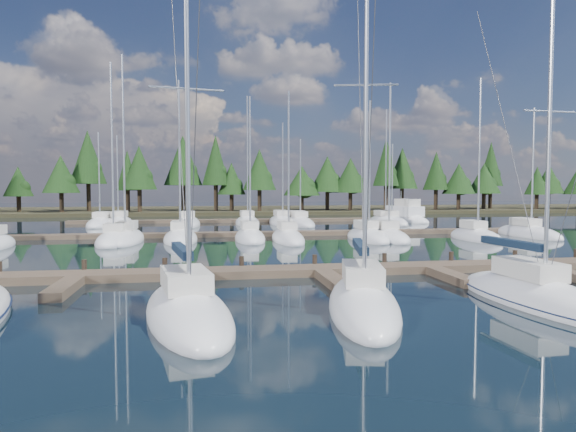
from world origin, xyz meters
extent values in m
plane|color=black|center=(0.00, 30.00, 0.00)|extent=(260.00, 260.00, 0.00)
cube|color=#322E1B|center=(0.00, 90.00, 0.30)|extent=(220.00, 30.00, 0.60)
cube|color=brown|center=(0.00, 18.00, 0.20)|extent=(44.00, 2.00, 0.40)
cube|color=brown|center=(-12.00, 15.00, 0.20)|extent=(0.90, 4.00, 0.40)
cube|color=brown|center=(-6.00, 15.00, 0.20)|extent=(0.90, 4.00, 0.40)
cube|color=brown|center=(0.00, 15.00, 0.20)|extent=(0.90, 4.00, 0.40)
cube|color=brown|center=(6.00, 15.00, 0.20)|extent=(0.90, 4.00, 0.40)
cube|color=brown|center=(12.00, 15.00, 0.20)|extent=(0.90, 4.00, 0.40)
cylinder|color=#2E231A|center=(-16.00, 19.00, 0.45)|extent=(0.26, 0.26, 0.90)
cylinder|color=#2E231A|center=(-12.00, 19.00, 0.45)|extent=(0.26, 0.26, 0.90)
cylinder|color=#2E231A|center=(-8.00, 19.00, 0.45)|extent=(0.26, 0.26, 0.90)
cylinder|color=#2E231A|center=(-4.00, 19.00, 0.45)|extent=(0.26, 0.26, 0.90)
cylinder|color=#2E231A|center=(0.00, 19.00, 0.45)|extent=(0.26, 0.26, 0.90)
cylinder|color=#2E231A|center=(4.00, 19.00, 0.45)|extent=(0.26, 0.26, 0.90)
cylinder|color=#2E231A|center=(8.00, 19.00, 0.45)|extent=(0.26, 0.26, 0.90)
cylinder|color=#2E231A|center=(12.00, 19.00, 0.45)|extent=(0.26, 0.26, 0.90)
cylinder|color=#2E231A|center=(16.00, 19.00, 0.45)|extent=(0.26, 0.26, 0.90)
cube|color=brown|center=(0.00, 40.00, 0.20)|extent=(50.00, 1.80, 0.40)
cube|color=brown|center=(0.00, 60.00, 0.20)|extent=(46.00, 1.80, 0.40)
ellipsoid|color=white|center=(-6.56, 9.41, 0.15)|extent=(4.10, 8.95, 1.90)
cube|color=beige|center=(-6.63, 9.83, 1.35)|extent=(1.93, 2.97, 0.70)
cylinder|color=silver|center=(-6.49, 8.98, 7.16)|extent=(0.18, 0.18, 12.33)
cylinder|color=silver|center=(-6.80, 10.85, 2.10)|extent=(0.74, 3.76, 0.12)
cube|color=#122032|center=(-6.80, 10.85, 2.25)|extent=(0.94, 3.63, 0.30)
cylinder|color=silver|center=(-6.49, 8.98, 7.78)|extent=(2.43, 0.47, 0.07)
cylinder|color=#3F3F44|center=(-6.18, 7.15, 7.01)|extent=(0.64, 3.69, 12.63)
cylinder|color=#3F3F44|center=(-6.86, 11.24, 7.01)|extent=(0.78, 4.54, 12.64)
ellipsoid|color=white|center=(-0.23, 9.67, 0.15)|extent=(4.37, 9.14, 1.90)
cube|color=beige|center=(-0.14, 10.10, 1.35)|extent=(1.96, 3.05, 0.70)
cylinder|color=silver|center=(-0.33, 9.24, 7.50)|extent=(0.19, 0.19, 13.00)
cylinder|color=silver|center=(0.10, 11.13, 2.10)|extent=(0.97, 3.81, 0.12)
cube|color=#122032|center=(0.10, 11.13, 2.25)|extent=(1.15, 3.68, 0.30)
cylinder|color=silver|center=(-0.33, 9.24, 8.15)|extent=(2.21, 0.56, 0.07)
cylinder|color=#3F3F44|center=(-0.74, 7.40, 7.35)|extent=(0.87, 3.73, 13.31)
cylinder|color=#3F3F44|center=(0.18, 11.52, 7.35)|extent=(1.06, 4.59, 13.31)
ellipsoid|color=white|center=(6.72, 9.59, 0.15)|extent=(2.98, 9.24, 1.90)
cube|color=beige|center=(6.70, 10.04, 1.35)|extent=(1.52, 2.99, 0.70)
cylinder|color=silver|center=(6.75, 9.13, 6.81)|extent=(0.17, 0.17, 11.62)
cylinder|color=silver|center=(6.63, 11.13, 2.10)|extent=(0.35, 4.01, 0.12)
cube|color=#122032|center=(6.63, 11.13, 2.25)|extent=(0.57, 3.84, 0.30)
cylinder|color=silver|center=(6.75, 9.13, 7.39)|extent=(2.21, 0.20, 0.07)
cylinder|color=#3F3F44|center=(6.61, 11.54, 6.66)|extent=(0.31, 4.85, 11.93)
ellipsoid|color=#0B1637|center=(6.72, 9.59, 0.22)|extent=(3.10, 9.61, 0.18)
ellipsoid|color=white|center=(-13.11, 34.94, 0.15)|extent=(2.77, 7.57, 1.90)
cube|color=beige|center=(-13.11, 35.32, 1.35)|extent=(1.52, 2.42, 0.70)
cylinder|color=silver|center=(-13.11, 34.56, 7.74)|extent=(0.16, 0.16, 13.48)
ellipsoid|color=white|center=(-12.44, 36.54, 0.15)|extent=(2.76, 9.78, 1.90)
cube|color=beige|center=(-12.44, 37.03, 1.35)|extent=(1.52, 3.13, 0.70)
cylinder|color=silver|center=(-12.44, 36.05, 8.24)|extent=(0.16, 0.16, 14.48)
ellipsoid|color=white|center=(-7.92, 36.23, 0.15)|extent=(2.82, 8.40, 1.90)
cube|color=beige|center=(-7.92, 36.65, 1.35)|extent=(1.55, 2.69, 0.70)
cylinder|color=silver|center=(-7.92, 35.81, 7.25)|extent=(0.16, 0.16, 12.51)
ellipsoid|color=white|center=(-2.03, 35.85, 0.15)|extent=(2.52, 7.94, 1.90)
cube|color=beige|center=(-2.03, 36.25, 1.35)|extent=(1.38, 2.54, 0.70)
cylinder|color=silver|center=(-2.03, 35.46, 6.65)|extent=(0.16, 0.16, 11.29)
ellipsoid|color=white|center=(1.11, 34.73, 0.15)|extent=(2.46, 8.78, 1.90)
cube|color=beige|center=(1.11, 35.17, 1.35)|extent=(1.35, 2.81, 0.70)
cylinder|color=silver|center=(1.11, 34.29, 6.80)|extent=(0.16, 0.16, 11.61)
ellipsoid|color=white|center=(8.10, 34.45, 0.15)|extent=(2.69, 8.40, 1.90)
cube|color=beige|center=(8.10, 34.88, 1.35)|extent=(1.48, 2.69, 0.70)
cylinder|color=silver|center=(8.10, 34.03, 6.49)|extent=(0.16, 0.16, 10.97)
ellipsoid|color=white|center=(9.81, 34.19, 0.15)|extent=(2.81, 8.04, 1.90)
cube|color=beige|center=(9.81, 34.59, 1.35)|extent=(1.55, 2.57, 0.70)
cylinder|color=silver|center=(9.81, 33.79, 7.23)|extent=(0.16, 0.16, 12.47)
ellipsoid|color=white|center=(17.45, 33.03, 0.15)|extent=(2.43, 7.74, 1.90)
cube|color=beige|center=(17.45, 33.41, 1.35)|extent=(1.34, 2.48, 0.70)
cylinder|color=silver|center=(17.45, 32.64, 7.44)|extent=(0.16, 0.16, 12.89)
ellipsoid|color=white|center=(24.05, 35.28, 0.15)|extent=(2.60, 9.27, 1.90)
cube|color=beige|center=(24.05, 35.74, 1.35)|extent=(1.43, 2.97, 0.70)
cylinder|color=silver|center=(24.05, 34.81, 6.44)|extent=(0.16, 0.16, 10.88)
ellipsoid|color=white|center=(-18.04, 55.52, 0.15)|extent=(2.89, 9.20, 1.90)
cube|color=beige|center=(-18.04, 55.98, 1.35)|extent=(1.59, 2.95, 0.70)
cylinder|color=silver|center=(-18.04, 55.06, 6.04)|extent=(0.16, 0.16, 10.09)
ellipsoid|color=white|center=(-16.14, 56.77, 0.15)|extent=(2.92, 9.89, 1.90)
cube|color=beige|center=(-16.14, 57.26, 1.35)|extent=(1.61, 3.17, 0.70)
cylinder|color=silver|center=(-16.14, 56.27, 5.92)|extent=(0.16, 0.16, 9.84)
ellipsoid|color=white|center=(-7.80, 54.93, 0.15)|extent=(2.89, 10.77, 1.90)
cube|color=beige|center=(-7.80, 55.47, 1.35)|extent=(1.59, 3.45, 0.70)
cylinder|color=silver|center=(-7.80, 54.39, 7.38)|extent=(0.16, 0.16, 12.75)
ellipsoid|color=white|center=(-0.56, 55.47, 0.15)|extent=(2.88, 9.34, 1.90)
cube|color=beige|center=(-0.56, 55.94, 1.35)|extent=(1.58, 2.99, 0.70)
cylinder|color=silver|center=(-0.56, 55.00, 8.39)|extent=(0.16, 0.16, 14.79)
ellipsoid|color=white|center=(3.84, 55.57, 0.15)|extent=(2.90, 11.36, 1.90)
cube|color=beige|center=(3.84, 56.14, 1.35)|extent=(1.59, 3.64, 0.70)
cylinder|color=silver|center=(3.84, 55.00, 6.82)|extent=(0.16, 0.16, 11.64)
ellipsoid|color=white|center=(5.70, 53.62, 0.15)|extent=(2.99, 11.92, 1.90)
cube|color=beige|center=(5.70, 54.21, 1.35)|extent=(1.64, 3.82, 0.70)
cylinder|color=silver|center=(5.70, 53.02, 5.71)|extent=(0.16, 0.16, 9.42)
ellipsoid|color=white|center=(16.66, 53.64, 0.15)|extent=(2.99, 8.27, 1.90)
cube|color=beige|center=(16.66, 54.05, 1.35)|extent=(1.64, 2.65, 0.70)
cylinder|color=silver|center=(16.66, 53.22, 7.65)|extent=(0.16, 0.16, 13.31)
ellipsoid|color=white|center=(17.28, 53.16, 0.15)|extent=(2.75, 9.52, 1.90)
cube|color=beige|center=(17.28, 53.63, 1.35)|extent=(1.51, 3.05, 0.70)
cylinder|color=silver|center=(17.28, 52.68, 5.50)|extent=(0.16, 0.16, 8.99)
ellipsoid|color=white|center=(20.96, 57.45, 0.10)|extent=(5.14, 10.49, 2.01)
cube|color=white|center=(20.96, 57.45, 1.45)|extent=(3.49, 5.89, 1.34)
cube|color=beige|center=(21.05, 56.96, 2.57)|extent=(2.46, 3.80, 1.00)
cylinder|color=silver|center=(20.78, 58.44, 3.24)|extent=(0.09, 0.09, 1.79)
cylinder|color=black|center=(-36.30, 83.40, 1.88)|extent=(0.70, 0.70, 2.56)
cone|color=black|center=(-36.30, 83.40, 5.64)|extent=(4.67, 4.67, 4.97)
ellipsoid|color=black|center=(-35.80, 83.40, 4.51)|extent=(2.80, 2.80, 2.80)
cylinder|color=black|center=(-28.74, 80.20, 2.17)|extent=(0.70, 0.70, 3.15)
cone|color=black|center=(-28.74, 80.20, 6.81)|extent=(5.80, 5.80, 6.12)
ellipsoid|color=black|center=(-28.24, 80.20, 5.41)|extent=(3.48, 3.48, 3.48)
cylinder|color=black|center=(-25.17, 83.34, 2.93)|extent=(0.70, 0.70, 4.65)
cone|color=black|center=(-25.17, 83.34, 9.78)|extent=(6.04, 6.04, 9.05)
ellipsoid|color=black|center=(-24.67, 83.34, 7.71)|extent=(3.62, 3.62, 3.62)
cylinder|color=black|center=(-18.63, 82.51, 2.36)|extent=(0.70, 0.70, 3.53)
cone|color=black|center=(-18.63, 82.51, 7.56)|extent=(3.72, 3.72, 6.86)
ellipsoid|color=black|center=(-18.13, 82.51, 5.99)|extent=(2.23, 2.23, 2.23)
cylinder|color=black|center=(-16.25, 78.80, 2.45)|extent=(0.70, 0.70, 3.69)
cone|color=black|center=(-16.25, 78.80, 7.88)|extent=(5.67, 5.67, 7.18)
ellipsoid|color=black|center=(-15.75, 78.80, 6.24)|extent=(3.40, 3.40, 3.40)
cylinder|color=black|center=(-9.34, 82.39, 2.81)|extent=(0.70, 0.70, 4.41)
cone|color=black|center=(-9.34, 82.39, 9.30)|extent=(6.55, 6.55, 8.58)
ellipsoid|color=black|center=(-8.84, 82.39, 7.34)|extent=(3.93, 3.93, 3.93)
cylinder|color=black|center=(-3.78, 80.91, 2.80)|extent=(0.70, 0.70, 4.41)
cone|color=black|center=(-3.78, 80.91, 9.30)|extent=(4.65, 4.65, 8.57)
ellipsoid|color=black|center=(-3.28, 80.91, 7.34)|extent=(2.79, 2.79, 2.79)
cylinder|color=black|center=(-1.08, 80.86, 2.01)|extent=(0.70, 0.70, 2.82)
cone|color=black|center=(-1.08, 80.86, 6.17)|extent=(4.85, 4.85, 5.49)
ellipsoid|color=black|center=(-0.58, 80.86, 4.91)|extent=(2.91, 2.91, 2.91)
cylinder|color=black|center=(3.62, 79.48, 2.40)|extent=(0.70, 0.70, 3.59)
cone|color=black|center=(3.62, 79.48, 7.68)|extent=(5.73, 5.73, 6.98)
ellipsoid|color=black|center=(4.12, 79.48, 6.09)|extent=(3.44, 3.44, 3.44)
cylinder|color=black|center=(11.08, 79.78, 1.92)|extent=(0.70, 0.70, 2.64)
cone|color=black|center=(11.08, 79.78, 5.81)|extent=(6.39, 6.39, 5.14)
ellipsoid|color=black|center=(11.58, 79.78, 4.64)|extent=(3.84, 3.84, 3.84)
cylinder|color=black|center=(15.96, 80.98, 2.23)|extent=(0.70, 0.70, 3.26)
cone|color=black|center=(15.96, 80.98, 7.03)|extent=(6.36, 6.36, 6.34)
ellipsoid|color=black|center=(16.46, 80.98, 5.58)|extent=(3.82, 3.82, 3.82)
cylinder|color=black|center=(19.83, 79.62, 2.17)|extent=(0.70, 0.70, 3.14)
cone|color=black|center=(19.83, 79.62, 6.80)|extent=(6.37, 6.37, 6.11)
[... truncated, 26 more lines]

